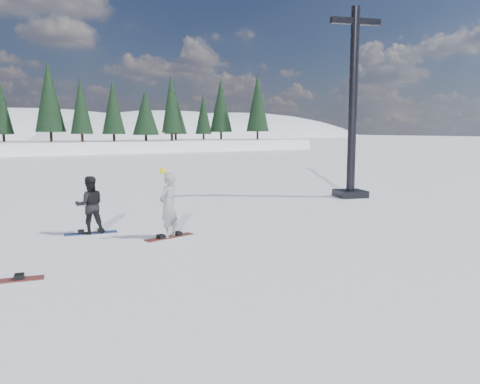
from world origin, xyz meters
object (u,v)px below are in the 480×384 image
at_px(snowboard_loose_b, 4,281).
at_px(snowboarder_man, 90,205).
at_px(snowboarder_woman, 169,205).
at_px(lift_tower, 352,122).

bearing_deg(snowboard_loose_b, snowboarder_man, 66.13).
bearing_deg(snowboarder_woman, snowboarder_man, -77.92).
height_order(lift_tower, snowboard_loose_b, lift_tower).
xyz_separation_m(lift_tower, snowboard_loose_b, (-14.59, -5.51, -3.40)).
bearing_deg(snowboarder_woman, snowboard_loose_b, -10.92).
height_order(snowboarder_woman, snowboarder_man, snowboarder_woman).
relative_size(lift_tower, snowboarder_woman, 4.15).
bearing_deg(snowboarder_woman, lift_tower, 163.47).
xyz_separation_m(lift_tower, snowboarder_man, (-12.05, -1.86, -2.56)).
distance_m(lift_tower, snowboarder_woman, 11.10).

